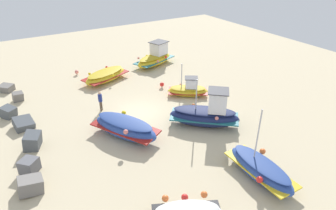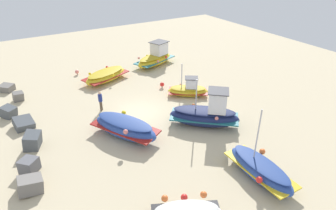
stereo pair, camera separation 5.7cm
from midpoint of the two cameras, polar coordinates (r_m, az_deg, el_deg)
name	(u,v)px [view 2 (the right image)]	position (r m, az deg, el deg)	size (l,w,h in m)	color
ground_plane	(140,113)	(23.16, -5.45, -1.56)	(54.63, 54.63, 0.00)	beige
fishing_boat_0	(188,90)	(25.64, 4.03, 2.96)	(3.09, 3.68, 2.97)	gold
fishing_boat_1	(260,169)	(17.57, 17.45, -11.74)	(4.48, 2.20, 4.12)	#2D4C9E
fishing_boat_2	(106,76)	(29.08, -11.85, 5.59)	(3.47, 5.02, 1.02)	gold
fishing_boat_4	(206,114)	(21.28, 7.46, -1.79)	(4.59, 4.93, 3.57)	navy
fishing_boat_5	(125,127)	(20.21, -8.22, -4.31)	(5.19, 3.89, 1.39)	#2D4C9E
fishing_boat_6	(156,58)	(32.53, -2.38, 9.15)	(3.55, 5.26, 2.43)	gold
person_walking	(100,100)	(23.60, -12.87, 0.99)	(0.32, 0.32, 1.63)	brown
breakwater_rocks	(25,150)	(20.43, -25.78, -7.92)	(20.76, 2.46, 1.32)	slate
mooring_buoy_0	(162,84)	(27.09, -1.09, 3.99)	(0.39, 0.39, 0.52)	#3F3F42
mooring_buoy_1	(77,72)	(31.29, -17.14, 6.14)	(0.39, 0.39, 0.51)	#3F3F42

